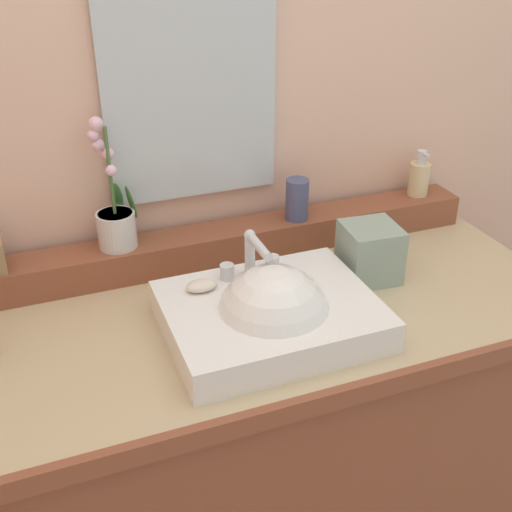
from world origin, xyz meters
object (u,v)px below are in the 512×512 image
soap_bar (201,286)px  sink_basin (272,318)px  tissue_box (370,252)px  soap_dispenser (419,177)px  tumbler_cup (297,199)px  potted_plant (115,216)px

soap_bar → sink_basin: bearing=-40.8°
sink_basin → tissue_box: size_ratio=3.22×
sink_basin → tissue_box: 0.34m
sink_basin → soap_bar: sink_basin is taller
soap_dispenser → tumbler_cup: 0.39m
soap_dispenser → tumbler_cup: (-0.39, -0.02, 0.00)m
tissue_box → soap_bar: bearing=-176.8°
sink_basin → soap_bar: size_ratio=6.39×
potted_plant → soap_dispenser: potted_plant is taller
potted_plant → soap_bar: bearing=-62.1°
soap_bar → soap_dispenser: 0.77m
potted_plant → soap_dispenser: (0.85, 0.00, -0.03)m
soap_bar → soap_dispenser: (0.72, 0.26, 0.05)m
soap_dispenser → tumbler_cup: bearing=-177.0°
tumbler_cup → tissue_box: 0.24m
soap_bar → tumbler_cup: 0.41m
potted_plant → tissue_box: 0.62m
potted_plant → tumbler_cup: potted_plant is taller
potted_plant → tumbler_cup: size_ratio=2.88×
sink_basin → tissue_box: sink_basin is taller
potted_plant → tissue_box: bearing=-22.0°
sink_basin → potted_plant: size_ratio=1.41×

